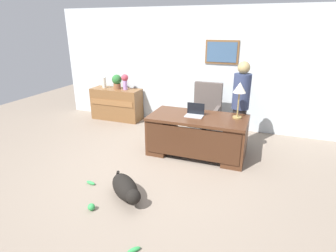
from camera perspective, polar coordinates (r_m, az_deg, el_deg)
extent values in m
plane|color=gray|center=(4.54, -3.46, -9.88)|extent=(12.00, 12.00, 0.00)
cube|color=silver|center=(6.45, 5.79, 11.93)|extent=(7.00, 0.12, 2.70)
cube|color=brown|center=(6.21, 11.31, 15.06)|extent=(0.73, 0.03, 0.51)
cube|color=#3A587B|center=(6.19, 11.27, 15.04)|extent=(0.65, 0.01, 0.43)
cube|color=#4C2B19|center=(4.94, 6.36, 1.75)|extent=(1.76, 0.89, 0.05)
cube|color=#4C2B19|center=(5.27, -1.21, -1.23)|extent=(0.36, 0.83, 0.70)
cube|color=#4C2B19|center=(4.96, 14.06, -3.28)|extent=(0.36, 0.83, 0.70)
cube|color=#412415|center=(4.68, 4.93, -3.68)|extent=(1.66, 0.04, 0.56)
cube|color=brown|center=(7.09, -10.75, 4.58)|extent=(1.28, 0.48, 0.80)
cube|color=brown|center=(6.86, -11.86, 4.80)|extent=(1.18, 0.02, 0.14)
cube|color=#564C47|center=(5.89, 7.73, 1.18)|extent=(0.60, 0.58, 0.18)
cylinder|color=black|center=(5.96, 7.62, -0.90)|extent=(0.10, 0.10, 0.28)
cylinder|color=black|center=(6.01, 7.57, -1.92)|extent=(0.52, 0.52, 0.05)
cube|color=#564C47|center=(5.99, 8.45, 5.84)|extent=(0.60, 0.12, 0.69)
cube|color=#564C47|center=(5.88, 5.35, 3.32)|extent=(0.08, 0.50, 0.22)
cube|color=#564C47|center=(5.78, 10.33, 2.75)|extent=(0.08, 0.50, 0.22)
cylinder|color=#262323|center=(5.46, 14.56, -0.47)|extent=(0.26, 0.26, 0.81)
cylinder|color=navy|center=(5.25, 15.27, 7.04)|extent=(0.32, 0.32, 0.66)
sphere|color=tan|center=(5.17, 15.72, 11.78)|extent=(0.22, 0.22, 0.22)
ellipsoid|color=black|center=(3.95, -9.09, -12.66)|extent=(0.68, 0.65, 0.30)
sphere|color=black|center=(3.68, -7.33, -14.59)|extent=(0.20, 0.20, 0.20)
cylinder|color=black|center=(4.20, -10.65, -10.27)|extent=(0.14, 0.13, 0.21)
cube|color=#B2B5BA|center=(4.92, 5.53, 2.11)|extent=(0.32, 0.22, 0.01)
cube|color=black|center=(4.98, 5.89, 3.69)|extent=(0.32, 0.01, 0.21)
cylinder|color=#9E8447|center=(4.97, 14.37, 1.81)|extent=(0.16, 0.16, 0.02)
cylinder|color=#9E8447|center=(4.91, 14.61, 4.35)|extent=(0.02, 0.02, 0.44)
cone|color=silver|center=(4.83, 14.93, 7.86)|extent=(0.22, 0.22, 0.18)
cylinder|color=#AE87CF|center=(6.84, -9.03, 8.52)|extent=(0.11, 0.11, 0.23)
sphere|color=#C34050|center=(6.80, -9.11, 10.05)|extent=(0.17, 0.17, 0.17)
cylinder|color=silver|center=(7.15, -13.35, 8.91)|extent=(0.10, 0.10, 0.27)
cylinder|color=brown|center=(6.96, -10.67, 8.26)|extent=(0.18, 0.18, 0.14)
sphere|color=#2D6F33|center=(6.93, -10.76, 9.63)|extent=(0.24, 0.24, 0.24)
sphere|color=green|center=(3.85, -15.88, -16.12)|extent=(0.10, 0.10, 0.10)
ellipsoid|color=green|center=(4.40, -16.01, -11.46)|extent=(0.17, 0.07, 0.05)
ellipsoid|color=green|center=(3.22, -7.18, -24.49)|extent=(0.14, 0.14, 0.05)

